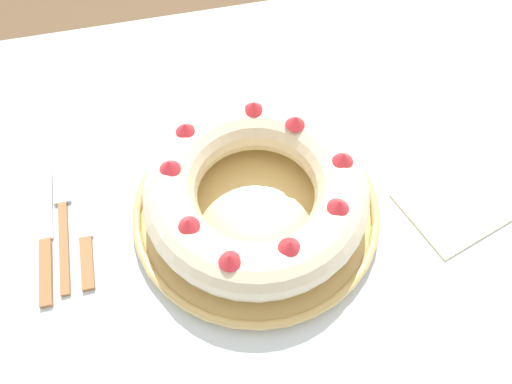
{
  "coord_description": "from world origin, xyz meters",
  "views": [
    {
      "loc": [
        -0.06,
        -0.33,
        1.37
      ],
      "look_at": [
        0.02,
        0.01,
        0.8
      ],
      "focal_mm": 35.0,
      "sensor_mm": 36.0,
      "label": 1
    }
  ],
  "objects_px": {
    "serving_dish": "(256,210)",
    "napkin": "(462,200)",
    "bundt_cake": "(256,192)",
    "fork": "(63,220)",
    "cake_knife": "(86,240)",
    "serving_knife": "(46,242)"
  },
  "relations": [
    {
      "from": "serving_dish",
      "to": "napkin",
      "type": "relative_size",
      "value": 2.01
    },
    {
      "from": "serving_dish",
      "to": "serving_knife",
      "type": "height_order",
      "value": "serving_dish"
    },
    {
      "from": "cake_knife",
      "to": "napkin",
      "type": "height_order",
      "value": "cake_knife"
    },
    {
      "from": "fork",
      "to": "napkin",
      "type": "bearing_deg",
      "value": -5.09
    },
    {
      "from": "napkin",
      "to": "bundt_cake",
      "type": "bearing_deg",
      "value": 170.85
    },
    {
      "from": "serving_knife",
      "to": "napkin",
      "type": "xyz_separation_m",
      "value": [
        0.59,
        -0.07,
        -0.0
      ]
    },
    {
      "from": "fork",
      "to": "cake_knife",
      "type": "bearing_deg",
      "value": -48.36
    },
    {
      "from": "serving_knife",
      "to": "fork",
      "type": "bearing_deg",
      "value": 48.71
    },
    {
      "from": "serving_knife",
      "to": "cake_knife",
      "type": "distance_m",
      "value": 0.06
    },
    {
      "from": "serving_dish",
      "to": "bundt_cake",
      "type": "height_order",
      "value": "bundt_cake"
    },
    {
      "from": "serving_dish",
      "to": "fork",
      "type": "relative_size",
      "value": 1.76
    },
    {
      "from": "serving_knife",
      "to": "cake_knife",
      "type": "relative_size",
      "value": 1.26
    },
    {
      "from": "fork",
      "to": "serving_dish",
      "type": "bearing_deg",
      "value": -5.75
    },
    {
      "from": "fork",
      "to": "napkin",
      "type": "xyz_separation_m",
      "value": [
        0.57,
        -0.1,
        -0.0
      ]
    },
    {
      "from": "napkin",
      "to": "serving_knife",
      "type": "bearing_deg",
      "value": 173.54
    },
    {
      "from": "bundt_cake",
      "to": "fork",
      "type": "xyz_separation_m",
      "value": [
        -0.27,
        0.05,
        -0.06
      ]
    },
    {
      "from": "serving_dish",
      "to": "napkin",
      "type": "distance_m",
      "value": 0.3
    },
    {
      "from": "fork",
      "to": "serving_knife",
      "type": "relative_size",
      "value": 0.91
    },
    {
      "from": "serving_dish",
      "to": "napkin",
      "type": "height_order",
      "value": "serving_dish"
    },
    {
      "from": "cake_knife",
      "to": "fork",
      "type": "bearing_deg",
      "value": 121.34
    },
    {
      "from": "fork",
      "to": "cake_knife",
      "type": "height_order",
      "value": "cake_knife"
    },
    {
      "from": "bundt_cake",
      "to": "cake_knife",
      "type": "height_order",
      "value": "bundt_cake"
    }
  ]
}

